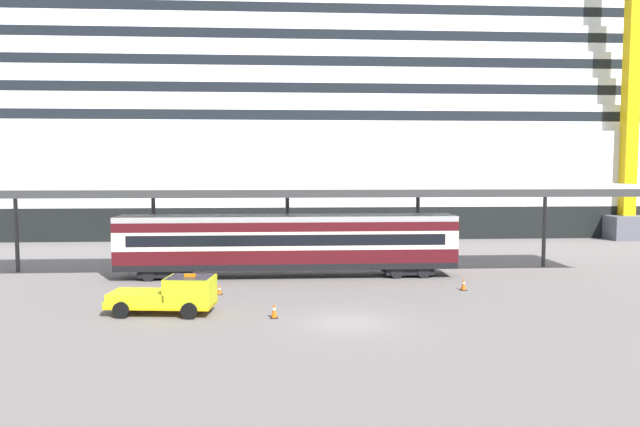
# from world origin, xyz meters

# --- Properties ---
(ground_plane) EXTENTS (400.00, 400.00, 0.00)m
(ground_plane) POSITION_xyz_m (0.00, 0.00, 0.00)
(ground_plane) COLOR slate
(cruise_ship) EXTENTS (122.88, 30.39, 34.15)m
(cruise_ship) POSITION_xyz_m (-0.15, 47.14, 11.43)
(cruise_ship) COLOR black
(cruise_ship) RESTS_ON ground
(platform_canopy) EXTENTS (47.12, 5.83, 6.14)m
(platform_canopy) POSITION_xyz_m (-2.75, 12.45, 5.90)
(platform_canopy) COLOR silver
(platform_canopy) RESTS_ON ground
(train_carriage) EXTENTS (22.30, 2.81, 4.11)m
(train_carriage) POSITION_xyz_m (-2.75, 12.04, 2.31)
(train_carriage) COLOR black
(train_carriage) RESTS_ON ground
(service_truck) EXTENTS (5.39, 2.70, 2.02)m
(service_truck) POSITION_xyz_m (-8.59, 2.23, 0.99)
(service_truck) COLOR yellow
(service_truck) RESTS_ON ground
(traffic_cone_near) EXTENTS (0.36, 0.36, 0.77)m
(traffic_cone_near) POSITION_xyz_m (-3.50, 1.07, 0.38)
(traffic_cone_near) COLOR black
(traffic_cone_near) RESTS_ON ground
(traffic_cone_mid) EXTENTS (0.36, 0.36, 0.77)m
(traffic_cone_mid) POSITION_xyz_m (7.62, 6.94, 0.38)
(traffic_cone_mid) COLOR black
(traffic_cone_mid) RESTS_ON ground
(traffic_cone_far) EXTENTS (0.36, 0.36, 0.59)m
(traffic_cone_far) POSITION_xyz_m (-6.73, 6.61, 0.29)
(traffic_cone_far) COLOR black
(traffic_cone_far) RESTS_ON ground
(dockside_crane) EXTENTS (13.17, 4.40, 63.58)m
(dockside_crane) POSITION_xyz_m (32.64, 31.45, 19.85)
(dockside_crane) COLOR #595960
(dockside_crane) RESTS_ON ground
(quay_bollard) EXTENTS (0.48, 0.48, 0.96)m
(quay_bollard) POSITION_xyz_m (-8.15, 7.45, 0.52)
(quay_bollard) COLOR black
(quay_bollard) RESTS_ON ground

